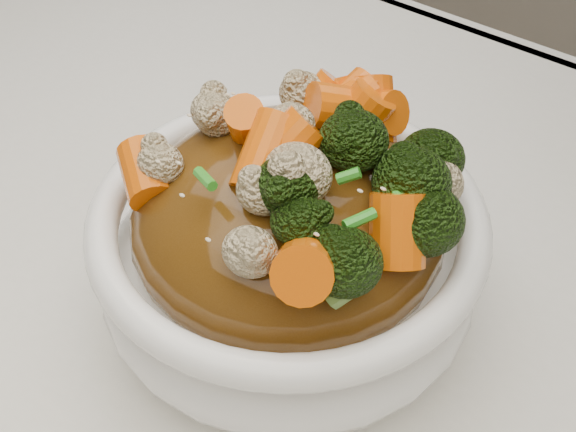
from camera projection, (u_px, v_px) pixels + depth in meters
The scene contains 8 objects.
tablecloth at pixel (209, 329), 0.41m from camera, with size 1.20×0.80×0.04m, color white.
bowl at pixel (288, 256), 0.37m from camera, with size 0.21×0.21×0.08m, color white, non-canonical shape.
sauce_base at pixel (288, 220), 0.35m from camera, with size 0.16×0.16×0.09m, color #4E2F0D.
carrots at pixel (288, 128), 0.31m from camera, with size 0.16×0.16×0.05m, color #EB6107, non-canonical shape.
broccoli at pixel (288, 130), 0.31m from camera, with size 0.16×0.16×0.04m, color black, non-canonical shape.
cauliflower at pixel (288, 133), 0.31m from camera, with size 0.16×0.16×0.03m, color beige, non-canonical shape.
scallions at pixel (288, 126), 0.31m from camera, with size 0.12×0.12×0.02m, color #2E9221, non-canonical shape.
sesame_seeds at pixel (288, 126), 0.31m from camera, with size 0.15×0.15×0.01m, color beige, non-canonical shape.
Camera 1 is at (0.19, -0.16, 1.06)m, focal length 42.00 mm.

